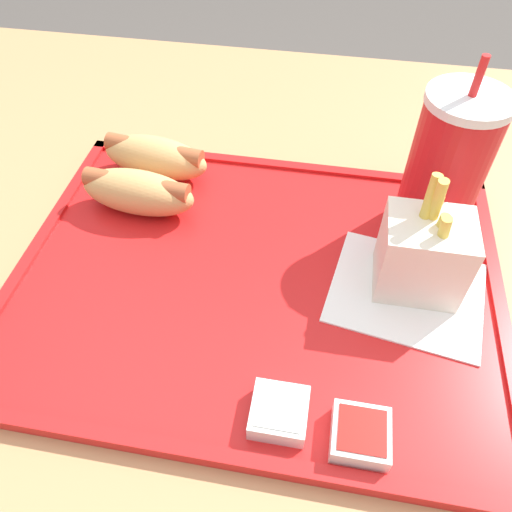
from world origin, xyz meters
TOP-DOWN VIEW (x-y plane):
  - ground_plane at (0.00, 0.00)m, footprint 8.00×8.00m
  - dining_table at (0.00, 0.00)m, footprint 1.42×0.97m
  - food_tray at (-0.01, 0.01)m, footprint 0.46×0.35m
  - paper_napkin at (0.13, 0.02)m, footprint 0.15×0.14m
  - soda_cup at (0.15, 0.12)m, footprint 0.08×0.08m
  - hot_dog_far at (-0.15, 0.14)m, footprint 0.13×0.06m
  - hot_dog_near at (-0.15, 0.08)m, footprint 0.13×0.06m
  - fries_carton at (0.13, 0.03)m, footprint 0.07×0.06m
  - sauce_cup_mayo at (0.03, -0.12)m, footprint 0.04×0.04m
  - sauce_cup_ketchup at (0.09, -0.13)m, footprint 0.04×0.04m

SIDE VIEW (x-z plane):
  - ground_plane at x=0.00m, z-range 0.00..0.00m
  - dining_table at x=0.00m, z-range 0.00..0.71m
  - food_tray at x=-0.01m, z-range 0.71..0.72m
  - paper_napkin at x=0.13m, z-range 0.72..0.72m
  - sauce_cup_mayo at x=0.03m, z-range 0.72..0.74m
  - sauce_cup_ketchup at x=0.09m, z-range 0.72..0.74m
  - hot_dog_near at x=-0.15m, z-range 0.72..0.77m
  - hot_dog_far at x=-0.15m, z-range 0.72..0.77m
  - fries_carton at x=0.13m, z-range 0.70..0.82m
  - soda_cup at x=0.15m, z-range 0.70..0.88m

